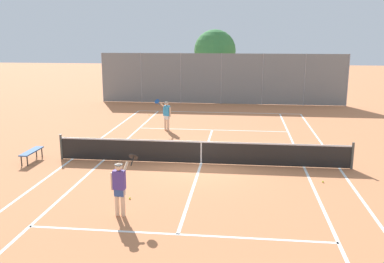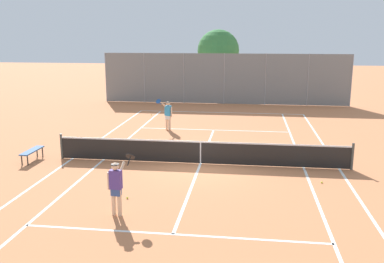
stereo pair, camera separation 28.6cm
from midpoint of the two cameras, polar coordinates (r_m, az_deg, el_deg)
ground_plane at (r=17.55m, az=1.61°, el=-4.32°), size 120.00×120.00×0.00m
court_line_markings at (r=17.55m, az=1.61°, el=-4.31°), size 11.10×23.90×0.01m
tennis_net at (r=17.41m, az=1.62°, el=-2.72°), size 12.00×0.10×1.07m
player_near_side at (r=12.58m, az=-9.43°, el=-7.06°), size 0.73×0.72×1.77m
player_far_left at (r=23.48m, az=-2.89°, el=2.38°), size 0.86×0.68×1.77m
loose_tennis_ball_0 at (r=21.59m, az=-10.19°, el=-1.16°), size 0.07×0.07×0.07m
loose_tennis_ball_1 at (r=14.05m, az=-8.04°, el=-8.75°), size 0.07×0.07×0.07m
loose_tennis_ball_2 at (r=28.16m, az=-5.18°, el=2.25°), size 0.07×0.07×0.07m
loose_tennis_ball_3 at (r=16.02m, az=17.42°, el=-6.49°), size 0.07×0.07×0.07m
courtside_bench at (r=19.00m, az=-20.14°, el=-2.50°), size 0.36×1.50×0.47m
back_fence at (r=32.56m, az=4.56°, el=7.02°), size 18.57×0.08×3.82m
tree_behind_left at (r=36.22m, az=3.68°, el=10.56°), size 3.46×3.46×5.60m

